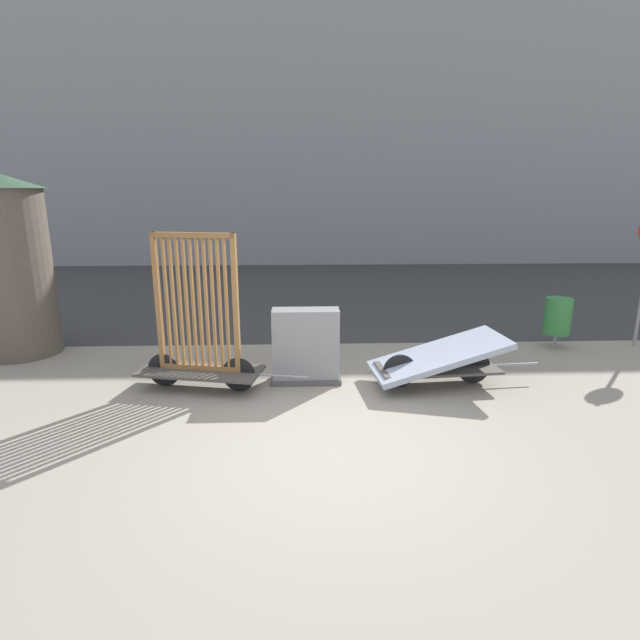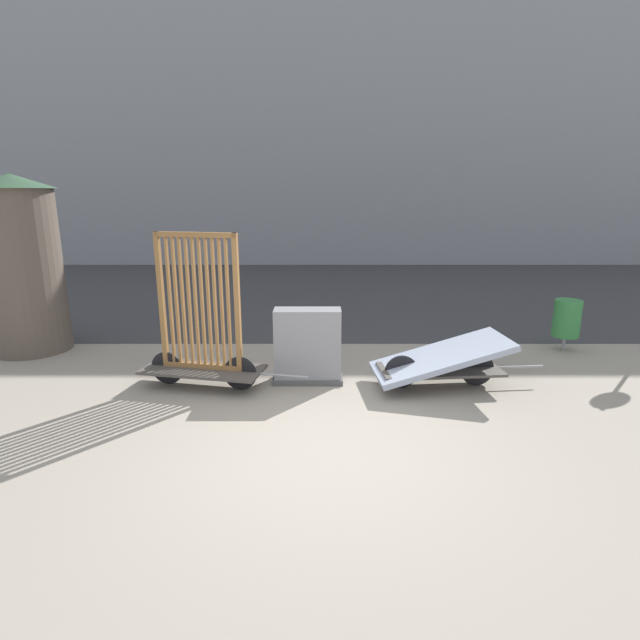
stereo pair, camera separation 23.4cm
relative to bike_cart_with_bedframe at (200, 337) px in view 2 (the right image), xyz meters
name	(u,v)px [view 2 (the right image)]	position (x,y,z in m)	size (l,w,h in m)	color
ground_plane	(320,452)	(1.71, -1.89, -0.75)	(60.00, 60.00, 0.00)	gray
road_strip	(319,290)	(1.71, 7.32, -0.75)	(56.00, 10.41, 0.01)	#38383A
building_facade	(319,115)	(1.71, 14.52, 5.00)	(48.00, 4.00, 11.51)	gray
bike_cart_with_bedframe	(200,337)	(0.00, 0.00, 0.00)	(2.47, 1.04, 2.24)	#4C4742
bike_cart_with_mattress	(439,361)	(3.44, 0.00, -0.35)	(2.56, 1.15, 0.75)	#4C4742
utility_cabinet	(306,349)	(1.51, 0.21, -0.24)	(1.04, 0.42, 1.11)	#4C4C4C
trash_bin	(565,318)	(6.09, 1.76, -0.17)	(0.46, 0.46, 0.92)	gray
advertising_column	(20,264)	(-3.47, 1.76, 0.81)	(1.44, 1.44, 3.06)	brown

